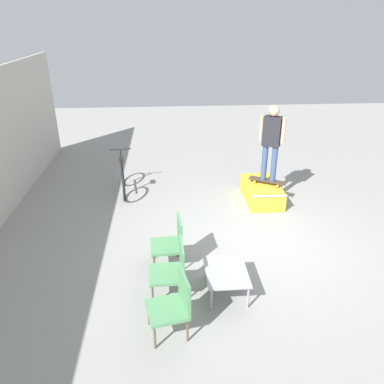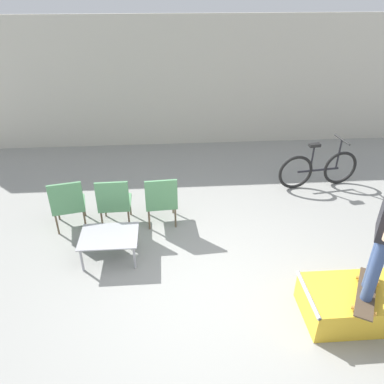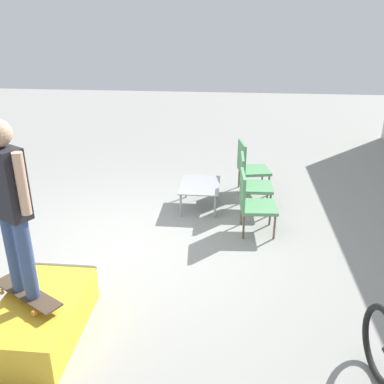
{
  "view_description": "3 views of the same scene",
  "coord_description": "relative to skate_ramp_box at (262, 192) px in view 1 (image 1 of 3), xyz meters",
  "views": [
    {
      "loc": [
        -6.04,
        1.71,
        3.96
      ],
      "look_at": [
        0.23,
        1.25,
        0.99
      ],
      "focal_mm": 35.0,
      "sensor_mm": 36.0,
      "label": 1
    },
    {
      "loc": [
        -0.52,
        -3.66,
        3.74
      ],
      "look_at": [
        -0.16,
        1.28,
        0.84
      ],
      "focal_mm": 35.0,
      "sensor_mm": 36.0,
      "label": 2
    },
    {
      "loc": [
        5.06,
        1.33,
        3.09
      ],
      "look_at": [
        0.21,
        0.87,
        0.98
      ],
      "focal_mm": 40.0,
      "sensor_mm": 36.0,
      "label": 3
    }
  ],
  "objects": [
    {
      "name": "person_skater",
      "position": [
        -0.0,
        -0.11,
        1.32
      ],
      "size": [
        0.36,
        0.51,
        1.73
      ],
      "rotation": [
        0.0,
        0.0,
        1.05
      ],
      "color": "#384C7A",
      "rests_on": "skateboard_on_ramp"
    },
    {
      "name": "skate_ramp_box",
      "position": [
        0.0,
        0.0,
        0.0
      ],
      "size": [
        1.34,
        0.77,
        0.43
      ],
      "color": "gold",
      "rests_on": "ground_plane"
    },
    {
      "name": "skateboard_on_ramp",
      "position": [
        -0.0,
        -0.11,
        0.29
      ],
      "size": [
        0.61,
        0.85,
        0.07
      ],
      "rotation": [
        0.0,
        0.0,
        1.04
      ],
      "color": "#473828",
      "rests_on": "skate_ramp_box"
    },
    {
      "name": "patio_chair_right",
      "position": [
        -2.41,
        2.17,
        0.3
      ],
      "size": [
        0.55,
        0.55,
        0.93
      ],
      "rotation": [
        0.0,
        0.0,
        3.21
      ],
      "color": "brown",
      "rests_on": "ground_plane"
    },
    {
      "name": "patio_chair_center",
      "position": [
        -3.18,
        2.17,
        0.3
      ],
      "size": [
        0.53,
        0.53,
        0.93
      ],
      "rotation": [
        0.0,
        0.0,
        3.17
      ],
      "color": "brown",
      "rests_on": "ground_plane"
    },
    {
      "name": "coffee_table",
      "position": [
        -3.18,
        1.35,
        0.16
      ],
      "size": [
        0.85,
        0.65,
        0.41
      ],
      "color": "#9E9EA3",
      "rests_on": "ground_plane"
    },
    {
      "name": "bicycle",
      "position": [
        0.71,
        3.29,
        0.17
      ],
      "size": [
        1.67,
        0.52,
        0.99
      ],
      "rotation": [
        0.0,
        0.0,
        0.13
      ],
      "color": "black",
      "rests_on": "ground_plane"
    },
    {
      "name": "ground_plane",
      "position": [
        -1.76,
        0.51,
        -0.21
      ],
      "size": [
        24.0,
        24.0,
        0.0
      ],
      "primitive_type": "plane",
      "color": "gray"
    },
    {
      "name": "patio_chair_left",
      "position": [
        -3.93,
        2.17,
        0.3
      ],
      "size": [
        0.61,
        0.61,
        0.93
      ],
      "rotation": [
        0.0,
        0.0,
        3.35
      ],
      "color": "brown",
      "rests_on": "ground_plane"
    }
  ]
}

